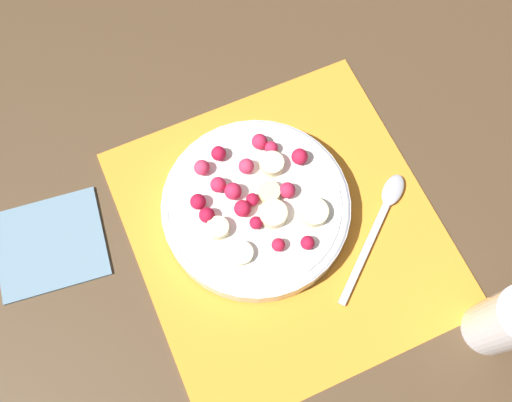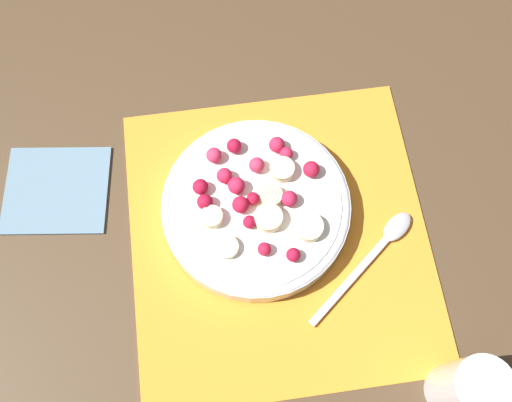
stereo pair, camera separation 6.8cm
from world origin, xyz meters
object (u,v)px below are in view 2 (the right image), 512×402
spoon (380,246)px  drinking_glass (467,389)px  fruit_bowl (256,206)px  napkin (56,189)px

spoon → drinking_glass: (-0.18, -0.04, 0.04)m
fruit_bowl → spoon: fruit_bowl is taller
drinking_glass → napkin: size_ratio=0.74×
spoon → drinking_glass: drinking_glass is taller
drinking_glass → fruit_bowl: bearing=37.9°
spoon → napkin: (0.13, 0.39, -0.01)m
fruit_bowl → spoon: size_ratio=1.50×
spoon → drinking_glass: 0.19m
fruit_bowl → drinking_glass: drinking_glass is taller
spoon → drinking_glass: size_ratio=1.43×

